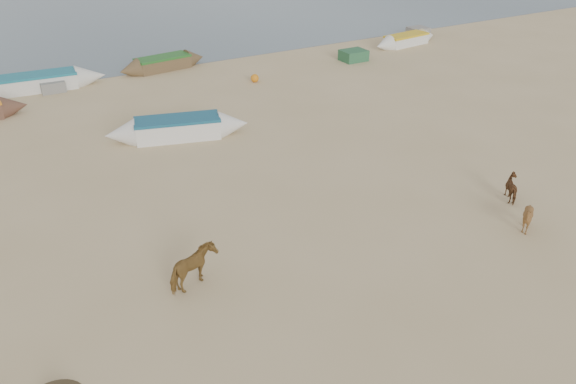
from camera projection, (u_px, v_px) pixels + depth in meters
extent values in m
plane|color=tan|center=(361.00, 286.00, 15.18)|extent=(140.00, 140.00, 0.00)
imported|color=brown|center=(193.00, 268.00, 14.90)|extent=(1.55, 1.16, 1.19)
imported|color=brown|center=(528.00, 218.00, 17.32)|extent=(1.00, 0.91, 0.99)
imported|color=brown|center=(514.00, 188.00, 19.13)|extent=(0.84, 0.95, 0.87)
sphere|color=orange|center=(255.00, 78.00, 30.56)|extent=(0.44, 0.44, 0.44)
cube|color=slate|center=(52.00, 86.00, 29.19)|extent=(1.20, 1.10, 0.56)
cube|color=#2A5E3A|center=(354.00, 55.00, 34.19)|extent=(1.50, 1.20, 0.64)
cube|color=gray|center=(418.00, 32.00, 39.70)|extent=(1.30, 1.20, 0.60)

